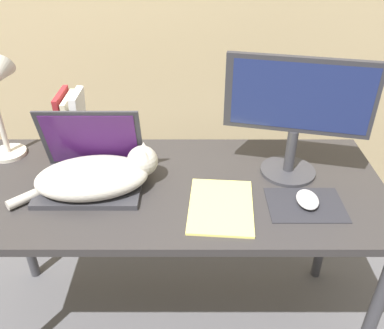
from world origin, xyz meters
TOP-DOWN VIEW (x-y plane):
  - desk at (0.00, 0.31)m, footprint 1.48×0.63m
  - laptop at (-0.26, 0.32)m, footprint 0.34×0.25m
  - cat at (-0.23, 0.28)m, footprint 0.47×0.28m
  - external_monitor at (0.42, 0.39)m, footprint 0.47×0.19m
  - mousepad at (0.44, 0.20)m, footprint 0.24×0.18m
  - computer_mouse at (0.45, 0.20)m, footprint 0.07×0.10m
  - book_row at (-0.36, 0.53)m, footprint 0.08×0.15m
  - notepad at (0.17, 0.19)m, footprint 0.22×0.29m

SIDE VIEW (x-z plane):
  - desk at x=0.00m, z-range 0.29..1.02m
  - mousepad at x=0.44m, z-range 0.73..0.74m
  - notepad at x=0.17m, z-range 0.73..0.74m
  - computer_mouse at x=0.45m, z-range 0.74..0.77m
  - laptop at x=-0.26m, z-range 0.65..0.91m
  - cat at x=-0.23m, z-range 0.72..0.86m
  - book_row at x=-0.36m, z-range 0.73..0.97m
  - external_monitor at x=0.42m, z-range 0.77..1.19m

